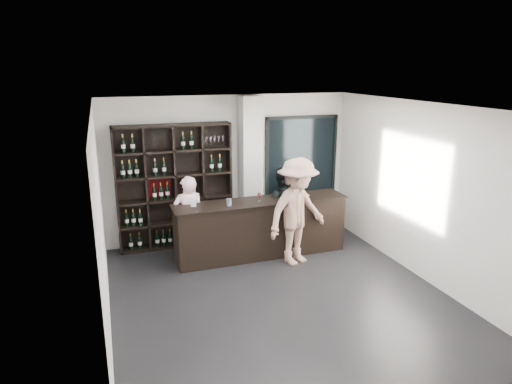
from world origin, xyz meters
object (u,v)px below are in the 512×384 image
object	(u,v)px
tasting_counter	(261,228)
taster_pink	(189,218)
wine_shelf	(175,187)
taster_black	(281,208)
customer	(297,212)

from	to	relation	value
tasting_counter	taster_pink	size ratio (longest dim) A/B	2.08
taster_pink	wine_shelf	bearing A→B (deg)	-79.64
taster_black	customer	distance (m)	0.82
taster_black	customer	xyz separation A→B (m)	(-0.02, -0.80, 0.16)
wine_shelf	tasting_counter	world-z (taller)	wine_shelf
taster_pink	customer	xyz separation A→B (m)	(1.78, -0.80, 0.18)
tasting_counter	taster_black	bearing A→B (deg)	28.21
taster_black	customer	bearing A→B (deg)	109.45
taster_pink	customer	size ratio (longest dim) A/B	0.81
tasting_counter	taster_black	distance (m)	0.63
wine_shelf	customer	xyz separation A→B (m)	(1.90, -1.52, -0.24)
tasting_counter	customer	xyz separation A→B (m)	(0.49, -0.52, 0.43)
wine_shelf	taster_black	bearing A→B (deg)	-20.47
wine_shelf	customer	size ratio (longest dim) A/B	1.25
wine_shelf	taster_black	world-z (taller)	wine_shelf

